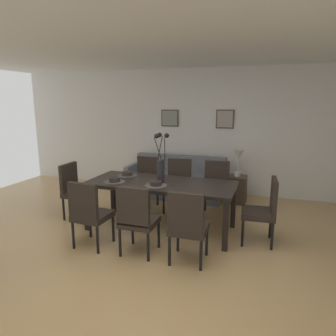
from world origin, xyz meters
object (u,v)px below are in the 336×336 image
at_px(bowl_far_left, 156,183).
at_px(bowl_near_left, 115,179).
at_px(bowl_near_right, 127,173).
at_px(table_lamp, 238,157).
at_px(dining_chair_mid_left, 188,224).
at_px(sofa, 176,182).
at_px(dining_chair_head_east, 264,208).
at_px(framed_picture_center, 225,119).
at_px(dining_chair_near_left, 89,211).
at_px(dining_table, 161,187).
at_px(dining_chair_mid_right, 216,186).
at_px(framed_picture_left, 170,118).
at_px(dining_chair_far_right, 178,183).
at_px(centerpiece_vase, 161,164).
at_px(dining_chair_far_left, 137,217).
at_px(side_table, 237,189).
at_px(dining_chair_near_right, 146,179).
at_px(dining_chair_head_west, 75,188).

bearing_deg(bowl_far_left, bowl_near_left, 180.00).
relative_size(bowl_near_right, table_lamp, 0.33).
height_order(dining_chair_mid_left, sofa, dining_chair_mid_left).
height_order(dining_chair_head_east, bowl_near_right, dining_chair_head_east).
distance_m(dining_chair_head_east, framed_picture_center, 2.61).
bearing_deg(framed_picture_center, dining_chair_near_left, -112.36).
relative_size(dining_chair_mid_left, framed_picture_center, 2.40).
height_order(dining_table, dining_chair_mid_right, dining_chair_mid_right).
xyz_separation_m(bowl_near_left, framed_picture_center, (1.25, 2.42, 0.79)).
distance_m(dining_chair_near_left, dining_chair_head_east, 2.35).
xyz_separation_m(dining_chair_mid_left, table_lamp, (0.30, 2.55, 0.38)).
relative_size(bowl_far_left, framed_picture_left, 0.44).
bearing_deg(dining_chair_far_right, bowl_near_right, -134.59).
height_order(centerpiece_vase, bowl_near_left, centerpiece_vase).
relative_size(dining_chair_near_left, bowl_near_left, 5.41).
bearing_deg(dining_table, dining_chair_mid_right, 52.98).
height_order(dining_chair_far_left, dining_chair_head_east, same).
bearing_deg(centerpiece_vase, dining_chair_near_left, -127.33).
xyz_separation_m(dining_table, dining_chair_near_left, (-0.68, -0.89, -0.16)).
bearing_deg(bowl_near_left, side_table, 49.34).
height_order(dining_chair_far_right, sofa, dining_chair_far_right).
xyz_separation_m(dining_chair_far_right, table_lamp, (0.95, 0.78, 0.38)).
bearing_deg(table_lamp, dining_chair_near_left, -122.54).
relative_size(dining_chair_near_right, framed_picture_center, 2.40).
bearing_deg(dining_chair_mid_right, bowl_near_right, -152.79).
distance_m(centerpiece_vase, bowl_far_left, 0.32).
bearing_deg(dining_chair_near_left, side_table, 57.46).
bearing_deg(bowl_far_left, framed_picture_left, 103.81).
bearing_deg(dining_chair_head_west, dining_chair_far_right, 30.44).
distance_m(dining_chair_mid_left, bowl_near_left, 1.50).
bearing_deg(dining_chair_mid_left, framed_picture_left, 112.06).
bearing_deg(dining_chair_head_west, bowl_near_left, -13.12).
xyz_separation_m(dining_chair_mid_right, bowl_far_left, (-0.68, -1.11, 0.27)).
distance_m(dining_table, framed_picture_left, 2.46).
relative_size(bowl_near_left, table_lamp, 0.33).
distance_m(dining_chair_near_right, dining_chair_head_west, 1.27).
relative_size(dining_chair_far_left, dining_chair_mid_right, 1.00).
distance_m(dining_chair_near_left, dining_chair_head_west, 1.22).
distance_m(centerpiece_vase, framed_picture_center, 2.35).
relative_size(dining_chair_far_left, dining_chair_head_east, 1.00).
relative_size(dining_chair_far_left, bowl_far_left, 5.41).
distance_m(dining_chair_far_right, bowl_near_left, 1.31).
xyz_separation_m(dining_chair_far_left, table_lamp, (0.95, 2.54, 0.38)).
bearing_deg(sofa, dining_chair_mid_left, -70.04).
bearing_deg(dining_chair_mid_right, dining_chair_head_east, -47.71).
relative_size(dining_chair_mid_left, dining_chair_head_west, 1.00).
bearing_deg(dining_chair_mid_right, dining_chair_far_left, -110.88).
height_order(sofa, framed_picture_left, framed_picture_left).
bearing_deg(side_table, bowl_near_left, -130.66).
xyz_separation_m(dining_chair_head_east, bowl_far_left, (-1.50, -0.21, 0.27)).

